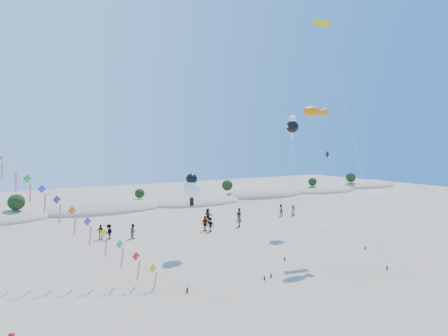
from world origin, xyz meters
TOP-DOWN VIEW (x-y plane):
  - ground at (0.00, 0.00)m, footprint 160.00×160.00m
  - dune_ridge at (1.06, 45.14)m, footprint 145.30×11.49m
  - kite_train at (-13.90, 19.57)m, footprint 20.68×20.70m
  - fish_kite at (12.11, 11.82)m, footprint 9.82×4.52m
  - cartoon_kite_low at (1.59, 17.21)m, footprint 2.26×10.39m
  - cartoon_kite_high at (17.10, 20.57)m, footprint 10.73×10.85m
  - parafoil_kite at (18.36, 16.85)m, footprint 6.60×13.42m
  - dark_kite at (21.10, 16.91)m, footprint 7.14×11.55m
  - beachgoers at (8.20, 26.07)m, footprint 28.05×6.44m

SIDE VIEW (x-z plane):
  - ground at x=0.00m, z-range 0.00..0.00m
  - dune_ridge at x=1.06m, z-range -2.67..2.90m
  - beachgoers at x=8.20m, z-range -0.07..1.80m
  - dark_kite at x=21.10m, z-range 1.46..10.94m
  - cartoon_kite_low at x=1.59m, z-range 2.49..10.09m
  - kite_train at x=-13.90m, z-range 0.09..18.02m
  - cartoon_kite_high at x=17.10m, z-range 5.71..19.62m
  - fish_kite at x=12.11m, z-range 6.45..20.43m
  - parafoil_kite at x=18.36m, z-range 11.29..35.97m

